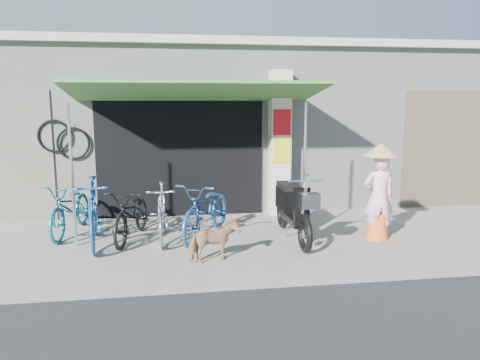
{
  "coord_description": "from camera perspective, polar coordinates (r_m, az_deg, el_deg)",
  "views": [
    {
      "loc": [
        -1.42,
        -7.06,
        2.41
      ],
      "look_at": [
        -0.2,
        1.0,
        1.0
      ],
      "focal_mm": 35.0,
      "sensor_mm": 36.0,
      "label": 1
    }
  ],
  "objects": [
    {
      "name": "ground",
      "position": [
        7.6,
        2.65,
        -8.69
      ],
      "size": [
        80.0,
        80.0,
        0.0
      ],
      "primitive_type": "plane",
      "color": "gray",
      "rests_on": "ground"
    },
    {
      "name": "bicycle_shop",
      "position": [
        12.25,
        -1.97,
        7.1
      ],
      "size": [
        12.3,
        5.3,
        3.66
      ],
      "color": "#A1A79E",
      "rests_on": "ground"
    },
    {
      "name": "shop_pillar",
      "position": [
        9.82,
        4.81,
        4.44
      ],
      "size": [
        0.42,
        0.44,
        3.0
      ],
      "color": "beige",
      "rests_on": "ground"
    },
    {
      "name": "awning",
      "position": [
        8.71,
        -5.29,
        10.45
      ],
      "size": [
        4.6,
        1.88,
        2.72
      ],
      "color": "#396E31",
      "rests_on": "ground"
    },
    {
      "name": "neighbour_right",
      "position": [
        11.65,
        24.94,
        3.42
      ],
      "size": [
        2.6,
        0.06,
        2.6
      ],
      "primitive_type": "cube",
      "color": "brown",
      "rests_on": "ground"
    },
    {
      "name": "bike_teal",
      "position": [
        8.98,
        -19.93,
        -3.19
      ],
      "size": [
        0.92,
        1.92,
        0.96
      ],
      "primitive_type": "imported",
      "rotation": [
        0.0,
        0.0,
        -0.16
      ],
      "color": "#1A6375",
      "rests_on": "ground"
    },
    {
      "name": "bike_blue",
      "position": [
        8.14,
        -17.47,
        -3.78
      ],
      "size": [
        0.75,
        1.92,
        1.12
      ],
      "primitive_type": "imported",
      "rotation": [
        0.0,
        0.0,
        0.12
      ],
      "color": "#1D4D86",
      "rests_on": "ground"
    },
    {
      "name": "bike_black",
      "position": [
        8.3,
        -13.03,
        -4.04
      ],
      "size": [
        0.99,
        1.84,
        0.92
      ],
      "primitive_type": "imported",
      "rotation": [
        0.0,
        0.0,
        -0.23
      ],
      "color": "black",
      "rests_on": "ground"
    },
    {
      "name": "bike_silver",
      "position": [
        8.18,
        -9.51,
        -3.87
      ],
      "size": [
        0.5,
        1.66,
        0.99
      ],
      "primitive_type": "imported",
      "rotation": [
        0.0,
        0.0,
        -0.02
      ],
      "color": "silver",
      "rests_on": "ground"
    },
    {
      "name": "bike_navy",
      "position": [
        8.21,
        -4.05,
        -3.58
      ],
      "size": [
        1.48,
        2.04,
        1.02
      ],
      "primitive_type": "imported",
      "rotation": [
        0.0,
        0.0,
        -0.47
      ],
      "color": "#1D4B88",
      "rests_on": "ground"
    },
    {
      "name": "street_dog",
      "position": [
        7.04,
        -3.24,
        -7.49
      ],
      "size": [
        0.82,
        0.58,
        0.64
      ],
      "primitive_type": "imported",
      "rotation": [
        0.0,
        0.0,
        1.91
      ],
      "color": "tan",
      "rests_on": "ground"
    },
    {
      "name": "moped",
      "position": [
        8.2,
        6.39,
        -3.49
      ],
      "size": [
        0.59,
        2.07,
        1.17
      ],
      "rotation": [
        0.0,
        0.0,
        0.01
      ],
      "color": "black",
      "rests_on": "ground"
    },
    {
      "name": "nun",
      "position": [
        8.4,
        16.59,
        -1.4
      ],
      "size": [
        0.64,
        0.64,
        1.68
      ],
      "rotation": [
        0.0,
        0.0,
        3.09
      ],
      "color": "#FCAACA",
      "rests_on": "ground"
    }
  ]
}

